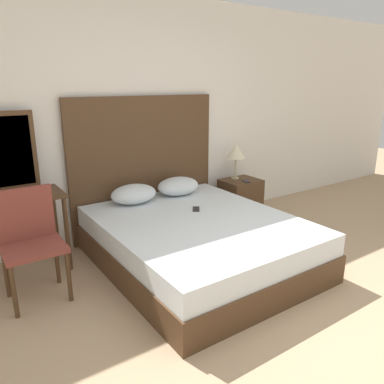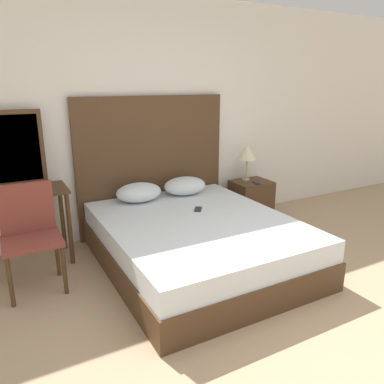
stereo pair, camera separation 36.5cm
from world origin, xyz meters
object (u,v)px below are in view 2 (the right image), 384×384
Objects in this scene: nightstand at (251,200)px; vanity_desk at (23,206)px; phone_on_bed at (198,209)px; chair at (30,230)px; bed at (197,242)px; phone_on_nightstand at (256,183)px; table_lamp at (247,152)px.

vanity_desk is (-2.74, 0.00, 0.35)m from nightstand.
chair is (-1.62, 0.07, 0.06)m from phone_on_bed.
vanity_desk is at bearing 151.12° from bed.
vanity_desk is at bearing 160.79° from phone_on_bed.
chair is (-2.74, -0.39, 0.02)m from phone_on_nightstand.
phone_on_nightstand is (1.27, 0.71, 0.28)m from bed.
vanity_desk reaches higher than phone_on_bed.
nightstand is at bearing 32.52° from bed.
phone_on_bed is 1.21m from phone_on_nightstand.
chair reaches higher than bed.
table_lamp is at bearing 111.91° from nightstand.
chair is (-1.47, 0.31, 0.30)m from bed.
nightstand is 0.55× the size of chair.
phone_on_bed is at bearing -149.42° from table_lamp.
phone_on_bed is 0.98× the size of phone_on_nightstand.
nightstand is at bearing 89.74° from phone_on_nightstand.
chair is at bearing -169.78° from nightstand.
vanity_desk is (-2.70, -0.08, -0.27)m from table_lamp.
phone_on_nightstand reaches higher than bed.
bed is at bearing -12.05° from chair.
phone_on_bed is at bearing -153.38° from nightstand.
table_lamp is at bearing 30.58° from phone_on_bed.
chair is at bearing 167.95° from bed.
phone_on_bed is at bearing -2.37° from chair.
chair reaches higher than nightstand.
chair is at bearing -168.01° from table_lamp.
nightstand is 1.07× the size of table_lamp.
vanity_desk is at bearing 90.06° from chair.
bed is 2.56× the size of vanity_desk.
bed is at bearing -147.48° from nightstand.
table_lamp is 2.72m from vanity_desk.
phone_on_nightstand is 2.76m from chair.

